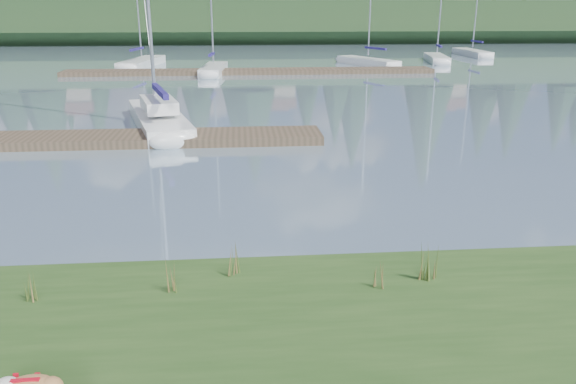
{
  "coord_description": "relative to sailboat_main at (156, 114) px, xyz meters",
  "views": [
    {
      "loc": [
        1.19,
        -10.45,
        4.5
      ],
      "look_at": [
        2.04,
        -0.5,
        1.19
      ],
      "focal_mm": 35.0,
      "sensor_mm": 36.0,
      "label": 1
    }
  ],
  "objects": [
    {
      "name": "weed_0",
      "position": [
        2.26,
        -14.9,
        0.16
      ],
      "size": [
        0.17,
        0.14,
        0.55
      ],
      "color": "#475B23",
      "rests_on": "bank"
    },
    {
      "name": "sailboat_main",
      "position": [
        0.0,
        0.0,
        0.0
      ],
      "size": [
        3.67,
        8.39,
        11.93
      ],
      "rotation": [
        0.0,
        0.0,
        1.83
      ],
      "color": "white",
      "rests_on": "ground"
    },
    {
      "name": "dock_far",
      "position": [
        4.18,
        17.71,
        -0.27
      ],
      "size": [
        26.0,
        2.2,
        0.3
      ],
      "primitive_type": "cube",
      "color": "#4C3D2C",
      "rests_on": "ground"
    },
    {
      "name": "sailboat_bg_2",
      "position": [
        1.62,
        18.52,
        -0.09
      ],
      "size": [
        1.91,
        7.09,
        10.62
      ],
      "rotation": [
        0.0,
        0.0,
        1.49
      ],
      "color": "white",
      "rests_on": "ground"
    },
    {
      "name": "weed_3",
      "position": [
        0.2,
        -15.0,
        0.15
      ],
      "size": [
        0.17,
        0.14,
        0.52
      ],
      "color": "#475B23",
      "rests_on": "bank"
    },
    {
      "name": "sailboat_bg_4",
      "position": [
        20.37,
        25.82,
        -0.1
      ],
      "size": [
        2.75,
        7.33,
        10.69
      ],
      "rotation": [
        0.0,
        0.0,
        1.38
      ],
      "color": "white",
      "rests_on": "ground"
    },
    {
      "name": "mud_lip",
      "position": [
        2.18,
        -13.89,
        -0.35
      ],
      "size": [
        60.0,
        0.5,
        0.14
      ],
      "primitive_type": "cube",
      "color": "#33281C",
      "rests_on": "ground"
    },
    {
      "name": "weed_5",
      "position": [
        6.34,
        -14.88,
        0.2
      ],
      "size": [
        0.17,
        0.14,
        0.66
      ],
      "color": "#475B23",
      "rests_on": "bank"
    },
    {
      "name": "weed_1",
      "position": [
        3.18,
        -14.41,
        0.17
      ],
      "size": [
        0.17,
        0.14,
        0.58
      ],
      "color": "#475B23",
      "rests_on": "bank"
    },
    {
      "name": "weed_4",
      "position": [
        5.38,
        -15.07,
        0.15
      ],
      "size": [
        0.17,
        0.14,
        0.52
      ],
      "color": "#475B23",
      "rests_on": "bank"
    },
    {
      "name": "sailboat_bg_5",
      "position": [
        25.75,
        31.62,
        -0.1
      ],
      "size": [
        1.51,
        7.5,
        10.77
      ],
      "rotation": [
        0.0,
        0.0,
        1.57
      ],
      "color": "white",
      "rests_on": "ground"
    },
    {
      "name": "ridge",
      "position": [
        2.18,
        60.71,
        2.08
      ],
      "size": [
        200.0,
        20.0,
        5.0
      ],
      "primitive_type": "cube",
      "color": "#1C3219",
      "rests_on": "ground"
    },
    {
      "name": "weed_2",
      "position": [
        6.18,
        -14.93,
        0.21
      ],
      "size": [
        0.17,
        0.14,
        0.68
      ],
      "color": "#475B23",
      "rests_on": "bank"
    },
    {
      "name": "ground",
      "position": [
        2.18,
        17.71,
        -0.42
      ],
      "size": [
        200.0,
        200.0,
        0.0
      ],
      "primitive_type": "plane",
      "color": "#8099AD",
      "rests_on": "ground"
    },
    {
      "name": "sailboat_bg_1",
      "position": [
        -4.21,
        24.39,
        -0.1
      ],
      "size": [
        2.93,
        8.79,
        12.8
      ],
      "rotation": [
        0.0,
        0.0,
        1.42
      ],
      "color": "white",
      "rests_on": "ground"
    },
    {
      "name": "sailboat_bg_3",
      "position": [
        13.45,
        23.34,
        -0.1
      ],
      "size": [
        4.42,
        7.41,
        11.04
      ],
      "rotation": [
        0.0,
        0.0,
        2.0
      ],
      "color": "white",
      "rests_on": "ground"
    },
    {
      "name": "dock_near",
      "position": [
        -1.82,
        -3.29,
        -0.27
      ],
      "size": [
        16.0,
        2.0,
        0.3
      ],
      "primitive_type": "cube",
      "color": "#4C3D2C",
      "rests_on": "ground"
    }
  ]
}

